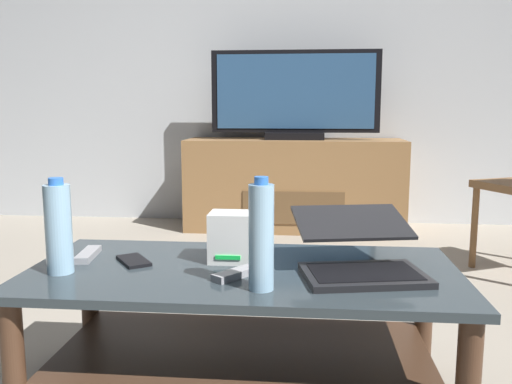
% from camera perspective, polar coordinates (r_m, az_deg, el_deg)
% --- Properties ---
extents(ground_plane, '(7.68, 7.68, 0.00)m').
position_cam_1_polar(ground_plane, '(1.85, -1.46, -19.31)').
color(ground_plane, '#9E9384').
extents(back_wall, '(6.40, 0.12, 2.80)m').
position_cam_1_polar(back_wall, '(4.25, 2.82, 15.96)').
color(back_wall, silver).
rests_on(back_wall, ground).
extents(coffee_table, '(1.26, 0.60, 0.41)m').
position_cam_1_polar(coffee_table, '(1.64, -1.35, -12.25)').
color(coffee_table, '#2D383D').
rests_on(coffee_table, ground).
extents(media_cabinet, '(1.55, 0.49, 0.65)m').
position_cam_1_polar(media_cabinet, '(3.93, 4.06, 0.82)').
color(media_cabinet, olive).
rests_on(media_cabinet, ground).
extents(television, '(1.19, 0.20, 0.62)m').
position_cam_1_polar(television, '(3.87, 4.15, 9.97)').
color(television, black).
rests_on(television, media_cabinet).
extents(laptop, '(0.39, 0.43, 0.16)m').
position_cam_1_polar(laptop, '(1.58, 10.76, -6.29)').
color(laptop, black).
rests_on(laptop, coffee_table).
extents(router_box, '(0.13, 0.12, 0.15)m').
position_cam_1_polar(router_box, '(1.66, -2.72, -4.75)').
color(router_box, white).
rests_on(router_box, coffee_table).
extents(water_bottle_near, '(0.07, 0.07, 0.30)m').
position_cam_1_polar(water_bottle_near, '(1.39, 0.56, -4.71)').
color(water_bottle_near, '#99C6E5').
rests_on(water_bottle_near, coffee_table).
extents(water_bottle_far, '(0.07, 0.07, 0.27)m').
position_cam_1_polar(water_bottle_far, '(1.63, -20.13, -3.60)').
color(water_bottle_far, '#99C6E5').
rests_on(water_bottle_far, coffee_table).
extents(cell_phone, '(0.14, 0.15, 0.01)m').
position_cam_1_polar(cell_phone, '(1.70, -12.79, -7.08)').
color(cell_phone, black).
rests_on(cell_phone, coffee_table).
extents(tv_remote, '(0.13, 0.15, 0.02)m').
position_cam_1_polar(tv_remote, '(1.52, -1.98, -8.56)').
color(tv_remote, '#99999E').
rests_on(tv_remote, coffee_table).
extents(soundbar_remote, '(0.06, 0.16, 0.02)m').
position_cam_1_polar(soundbar_remote, '(1.79, -17.31, -6.31)').
color(soundbar_remote, '#99999E').
rests_on(soundbar_remote, coffee_table).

